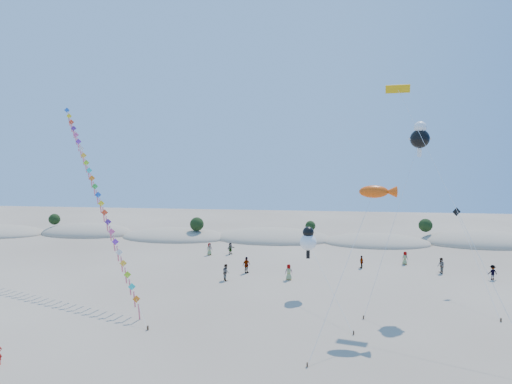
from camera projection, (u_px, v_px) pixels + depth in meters
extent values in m
ellipsoid|color=gray|center=(87.00, 234.00, 73.25)|extent=(16.00, 8.80, 3.60)
ellipsoid|color=#163513|center=(87.00, 228.00, 73.16)|extent=(12.80, 5.76, 0.64)
ellipsoid|color=gray|center=(175.00, 237.00, 69.98)|extent=(17.60, 9.68, 3.00)
ellipsoid|color=#163513|center=(175.00, 232.00, 69.91)|extent=(14.08, 6.34, 0.70)
ellipsoid|color=gray|center=(273.00, 239.00, 68.79)|extent=(19.00, 10.45, 3.40)
ellipsoid|color=#163513|center=(273.00, 233.00, 68.71)|extent=(15.20, 6.84, 0.76)
ellipsoid|color=gray|center=(376.00, 243.00, 65.52)|extent=(16.40, 9.02, 2.80)
ellipsoid|color=#163513|center=(376.00, 238.00, 65.45)|extent=(13.12, 5.90, 0.66)
ellipsoid|color=gray|center=(481.00, 243.00, 65.42)|extent=(18.00, 9.90, 3.80)
ellipsoid|color=#163513|center=(481.00, 237.00, 65.32)|extent=(14.40, 6.48, 0.72)
sphere|color=black|center=(54.00, 219.00, 73.94)|extent=(1.90, 1.90, 1.90)
sphere|color=black|center=(197.00, 224.00, 68.10)|extent=(2.20, 2.20, 2.20)
sphere|color=black|center=(310.00, 226.00, 67.98)|extent=(1.60, 1.60, 1.60)
sphere|color=black|center=(426.00, 225.00, 67.23)|extent=(2.10, 2.10, 2.10)
cube|color=#3F2D1E|center=(148.00, 328.00, 33.32)|extent=(0.12, 0.12, 0.35)
cylinder|color=silver|center=(99.00, 196.00, 42.63)|extent=(16.89, 18.56, 19.00)
cube|color=orange|center=(136.00, 299.00, 35.11)|extent=(1.20, 0.47, 1.26)
cube|color=#DB5C76|center=(139.00, 312.00, 35.24)|extent=(0.19, 0.45, 1.55)
cube|color=#1BCEC5|center=(132.00, 287.00, 35.87)|extent=(1.20, 0.47, 1.26)
cube|color=#DB5C76|center=(134.00, 299.00, 36.00)|extent=(0.19, 0.45, 1.55)
cube|color=#A0E11A|center=(127.00, 275.00, 36.64)|extent=(1.20, 0.47, 1.26)
cube|color=#DB5C76|center=(130.00, 287.00, 36.76)|extent=(0.19, 0.45, 1.55)
cube|color=yellow|center=(123.00, 263.00, 37.40)|extent=(1.20, 0.47, 1.26)
cube|color=#DB5C76|center=(126.00, 275.00, 37.53)|extent=(0.19, 0.45, 1.55)
cube|color=silver|center=(119.00, 252.00, 38.17)|extent=(1.20, 0.47, 1.26)
cube|color=#DB5C76|center=(122.00, 264.00, 38.29)|extent=(0.19, 0.45, 1.55)
cube|color=purple|center=(115.00, 242.00, 38.93)|extent=(1.20, 0.47, 1.26)
cube|color=#DB5C76|center=(118.00, 254.00, 39.06)|extent=(0.19, 0.45, 1.55)
cube|color=#F54D8E|center=(112.00, 232.00, 39.70)|extent=(1.20, 0.47, 1.26)
cube|color=#DB5C76|center=(114.00, 243.00, 39.82)|extent=(0.19, 0.45, 1.55)
cube|color=#58238C|center=(108.00, 222.00, 40.46)|extent=(1.20, 0.47, 1.26)
cube|color=#DB5C76|center=(110.00, 233.00, 40.59)|extent=(0.19, 0.45, 1.55)
cube|color=#F83E1B|center=(105.00, 213.00, 41.22)|extent=(1.20, 0.47, 1.26)
cube|color=#DB5C76|center=(107.00, 224.00, 41.35)|extent=(0.19, 0.45, 1.55)
cube|color=yellow|center=(101.00, 203.00, 41.99)|extent=(1.20, 0.47, 1.26)
cube|color=#DB5C76|center=(104.00, 215.00, 42.12)|extent=(0.19, 0.45, 1.55)
cube|color=blue|center=(98.00, 195.00, 42.75)|extent=(1.20, 0.47, 1.26)
cube|color=#DB5C76|center=(100.00, 206.00, 42.88)|extent=(0.19, 0.45, 1.55)
cube|color=green|center=(95.00, 186.00, 43.52)|extent=(1.20, 0.47, 1.26)
cube|color=#DB5C76|center=(97.00, 197.00, 43.65)|extent=(0.19, 0.45, 1.55)
cube|color=orange|center=(92.00, 178.00, 44.28)|extent=(1.20, 0.47, 1.26)
cube|color=#DB5C76|center=(94.00, 189.00, 44.41)|extent=(0.19, 0.45, 1.55)
cube|color=#1BCEC5|center=(89.00, 170.00, 45.05)|extent=(1.20, 0.47, 1.26)
cube|color=#DB5C76|center=(91.00, 181.00, 45.18)|extent=(0.19, 0.45, 1.55)
cube|color=#A0E11A|center=(86.00, 163.00, 45.81)|extent=(1.20, 0.47, 1.26)
cube|color=#DB5C76|center=(89.00, 173.00, 45.94)|extent=(0.19, 0.45, 1.55)
cube|color=yellow|center=(84.00, 155.00, 46.58)|extent=(1.20, 0.47, 1.26)
cube|color=#DB5C76|center=(86.00, 166.00, 46.70)|extent=(0.19, 0.45, 1.55)
cube|color=silver|center=(81.00, 148.00, 47.34)|extent=(1.20, 0.47, 1.26)
cube|color=#DB5C76|center=(83.00, 158.00, 47.47)|extent=(0.19, 0.45, 1.55)
cube|color=purple|center=(78.00, 141.00, 48.11)|extent=(1.20, 0.47, 1.26)
cube|color=#DB5C76|center=(81.00, 151.00, 48.23)|extent=(0.19, 0.45, 1.55)
cube|color=#F54D8E|center=(76.00, 135.00, 48.87)|extent=(1.20, 0.47, 1.26)
cube|color=#DB5C76|center=(78.00, 144.00, 49.00)|extent=(0.19, 0.45, 1.55)
cube|color=#58238C|center=(74.00, 128.00, 49.63)|extent=(1.20, 0.47, 1.26)
cube|color=#DB5C76|center=(76.00, 138.00, 49.76)|extent=(0.19, 0.45, 1.55)
cube|color=#F83E1B|center=(71.00, 122.00, 50.40)|extent=(1.20, 0.47, 1.26)
cube|color=#DB5C76|center=(73.00, 132.00, 50.53)|extent=(0.19, 0.45, 1.55)
cube|color=yellow|center=(69.00, 116.00, 51.16)|extent=(1.20, 0.47, 1.26)
cube|color=#DB5C76|center=(71.00, 125.00, 51.29)|extent=(0.19, 0.45, 1.55)
cube|color=blue|center=(67.00, 110.00, 51.93)|extent=(1.20, 0.47, 1.26)
cube|color=#DB5C76|center=(69.00, 119.00, 52.06)|extent=(0.19, 0.45, 1.55)
cube|color=#3F2D1E|center=(307.00, 365.00, 27.57)|extent=(0.10, 0.10, 0.30)
cylinder|color=silver|center=(344.00, 270.00, 30.84)|extent=(5.21, 8.23, 10.72)
ellipsoid|color=#E84C0C|center=(374.00, 192.00, 34.11)|extent=(2.31, 1.02, 1.02)
cone|color=#E84C0C|center=(390.00, 192.00, 33.96)|extent=(0.92, 0.92, 0.92)
cube|color=#3F2D1E|center=(354.00, 333.00, 32.48)|extent=(0.10, 0.10, 0.30)
cylinder|color=silver|center=(328.00, 283.00, 36.91)|extent=(3.49, 9.01, 5.21)
sphere|color=white|center=(308.00, 242.00, 41.33)|extent=(1.62, 1.62, 1.62)
sphere|color=black|center=(308.00, 232.00, 41.24)|extent=(1.08, 1.08, 1.08)
cube|color=black|center=(308.00, 254.00, 41.44)|extent=(0.35, 0.18, 0.80)
cube|color=#3F2D1E|center=(364.00, 317.00, 35.54)|extent=(0.10, 0.10, 0.30)
cylinder|color=silver|center=(393.00, 224.00, 37.62)|extent=(5.62, 6.27, 15.11)
sphere|color=black|center=(420.00, 139.00, 39.69)|extent=(1.75, 1.75, 1.75)
sphere|color=white|center=(420.00, 127.00, 39.60)|extent=(1.14, 1.14, 1.14)
cube|color=white|center=(419.00, 153.00, 39.81)|extent=(0.35, 0.18, 0.80)
cube|color=white|center=(412.00, 139.00, 39.78)|extent=(0.60, 0.15, 0.25)
cube|color=white|center=(428.00, 139.00, 39.61)|extent=(0.60, 0.15, 0.25)
cylinder|color=silver|center=(454.00, 205.00, 32.45)|extent=(5.73, 15.71, 19.73)
cube|color=#DBA10B|center=(398.00, 89.00, 39.64)|extent=(2.23, 0.91, 0.78)
cube|color=black|center=(398.00, 89.00, 39.66)|extent=(2.15, 0.55, 0.19)
cube|color=#3F2D1E|center=(501.00, 320.00, 34.96)|extent=(0.10, 0.10, 0.30)
cylinder|color=silver|center=(476.00, 261.00, 39.24)|extent=(0.75, 9.26, 7.83)
cube|color=black|center=(457.00, 212.00, 43.50)|extent=(0.88, 0.26, 0.91)
imported|color=slate|center=(226.00, 272.00, 46.31)|extent=(1.00, 1.08, 1.79)
imported|color=slate|center=(289.00, 272.00, 46.48)|extent=(0.92, 0.68, 1.72)
imported|color=slate|center=(246.00, 265.00, 49.13)|extent=(1.06, 1.14, 1.89)
imported|color=slate|center=(361.00, 262.00, 51.25)|extent=(0.60, 0.96, 1.53)
imported|color=slate|center=(405.00, 258.00, 52.97)|extent=(0.92, 0.92, 1.61)
imported|color=slate|center=(441.00, 266.00, 49.01)|extent=(0.78, 0.95, 1.79)
imported|color=slate|center=(209.00, 249.00, 57.84)|extent=(0.96, 0.86, 1.64)
imported|color=slate|center=(492.00, 272.00, 46.61)|extent=(1.15, 0.81, 1.61)
imported|color=slate|center=(230.00, 249.00, 58.28)|extent=(1.13, 1.49, 1.57)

